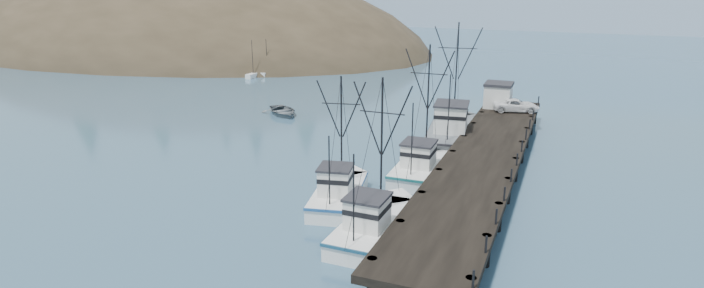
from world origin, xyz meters
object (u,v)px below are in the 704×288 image
object	(u,v)px
trawler_near	(375,223)
trawler_mid	(339,192)
work_vessel	(452,131)
pier_shed	(498,95)
motorboat	(283,115)
trawler_far	(422,165)
pickup_truck	(516,105)
pier	(483,158)

from	to	relation	value
trawler_near	trawler_mid	bearing A→B (deg)	136.44
work_vessel	pier_shed	distance (m)	10.08
work_vessel	motorboat	bearing A→B (deg)	169.28
trawler_mid	trawler_far	bearing A→B (deg)	63.57
pickup_truck	pier_shed	bearing A→B (deg)	41.98
pier	trawler_mid	xyz separation A→B (m)	(-9.01, -9.48, -0.87)
trawler_far	pickup_truck	world-z (taller)	trawler_far
trawler_near	work_vessel	bearing A→B (deg)	89.44
pickup_truck	trawler_far	bearing A→B (deg)	146.76
trawler_mid	motorboat	bearing A→B (deg)	127.61
trawler_far	pickup_truck	distance (m)	18.76
work_vessel	pier_shed	bearing A→B (deg)	71.44
trawler_mid	pier_shed	world-z (taller)	trawler_mid
trawler_far	pier_shed	xyz separation A→B (m)	(3.52, 19.17, 2.60)
pier	motorboat	world-z (taller)	pier
trawler_far	motorboat	xyz separation A→B (m)	(-21.27, 13.94, -0.82)
work_vessel	pier_shed	world-z (taller)	work_vessel
trawler_near	trawler_far	size ratio (longest dim) A/B	0.94
trawler_mid	trawler_far	distance (m)	9.28
trawler_mid	pier_shed	bearing A→B (deg)	74.44
work_vessel	trawler_mid	bearing A→B (deg)	-103.98
pier	work_vessel	world-z (taller)	work_vessel
trawler_mid	work_vessel	world-z (taller)	work_vessel
trawler_far	pier_shed	world-z (taller)	trawler_far
trawler_mid	pickup_truck	world-z (taller)	trawler_mid
work_vessel	trawler_near	bearing A→B (deg)	-90.56
pier	motorboat	bearing A→B (deg)	153.97
trawler_mid	motorboat	size ratio (longest dim) A/B	1.65
trawler_near	work_vessel	world-z (taller)	work_vessel
trawler_mid	motorboat	distance (m)	28.10
pier_shed	pier	bearing A→B (deg)	-85.68
pier	trawler_near	size ratio (longest dim) A/B	4.15
trawler_mid	work_vessel	distance (m)	18.71
pier	trawler_mid	world-z (taller)	trawler_mid
trawler_far	work_vessel	bearing A→B (deg)	87.74
pier_shed	work_vessel	bearing A→B (deg)	-108.56
trawler_mid	pickup_truck	bearing A→B (deg)	69.38
pier_shed	pickup_truck	size ratio (longest dim) A/B	0.65
pickup_truck	motorboat	size ratio (longest dim) A/B	0.84
pier_shed	motorboat	world-z (taller)	pier_shed
trawler_mid	trawler_far	size ratio (longest dim) A/B	0.87
trawler_mid	trawler_far	xyz separation A→B (m)	(4.13, 8.31, 0.00)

